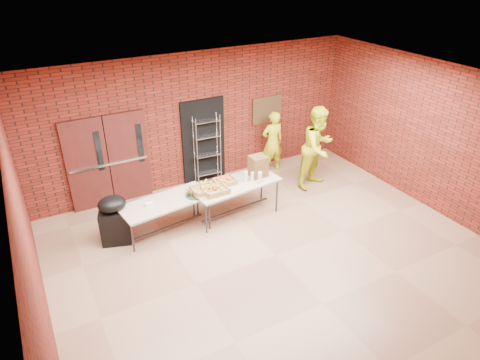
# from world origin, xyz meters

# --- Properties ---
(room) EXTENTS (8.08, 7.08, 3.28)m
(room) POSITION_xyz_m (0.00, 0.00, 1.60)
(room) COLOR #8D664C
(room) RESTS_ON ground
(double_doors) EXTENTS (1.78, 0.12, 2.10)m
(double_doors) POSITION_xyz_m (-2.20, 3.44, 1.05)
(double_doors) COLOR #461A14
(double_doors) RESTS_ON room
(dark_doorway) EXTENTS (1.10, 0.06, 2.10)m
(dark_doorway) POSITION_xyz_m (0.10, 3.46, 1.05)
(dark_doorway) COLOR black
(dark_doorway) RESTS_ON room
(bronze_plaque) EXTENTS (0.85, 0.04, 0.70)m
(bronze_plaque) POSITION_xyz_m (1.90, 3.45, 1.55)
(bronze_plaque) COLOR #452F1B
(bronze_plaque) RESTS_ON room
(wire_rack) EXTENTS (0.65, 0.26, 1.75)m
(wire_rack) POSITION_xyz_m (0.13, 3.32, 0.87)
(wire_rack) COLOR #AFAEB5
(wire_rack) RESTS_ON room
(table_left) EXTENTS (1.90, 0.99, 0.75)m
(table_left) POSITION_xyz_m (-1.53, 1.72, 0.68)
(table_left) COLOR tan
(table_left) RESTS_ON room
(table_right) EXTENTS (1.98, 0.98, 0.79)m
(table_right) POSITION_xyz_m (0.00, 1.63, 0.72)
(table_right) COLOR tan
(table_right) RESTS_ON room
(basket_bananas) EXTENTS (0.47, 0.36, 0.15)m
(basket_bananas) POSITION_xyz_m (-0.75, 1.61, 0.85)
(basket_bananas) COLOR #A07440
(basket_bananas) RESTS_ON table_right
(basket_oranges) EXTENTS (0.44, 0.34, 0.14)m
(basket_oranges) POSITION_xyz_m (-0.20, 1.72, 0.85)
(basket_oranges) COLOR #A07440
(basket_oranges) RESTS_ON table_right
(basket_apples) EXTENTS (0.49, 0.38, 0.15)m
(basket_apples) POSITION_xyz_m (-0.55, 1.46, 0.85)
(basket_apples) COLOR #A07440
(basket_apples) RESTS_ON table_right
(muffin_tray) EXTENTS (0.44, 0.44, 0.11)m
(muffin_tray) POSITION_xyz_m (-0.90, 1.64, 0.80)
(muffin_tray) COLOR #12431F
(muffin_tray) RESTS_ON table_left
(napkin_box) EXTENTS (0.17, 0.11, 0.06)m
(napkin_box) POSITION_xyz_m (-1.87, 1.72, 0.77)
(napkin_box) COLOR silver
(napkin_box) RESTS_ON table_left
(coffee_dispenser) EXTENTS (0.36, 0.32, 0.47)m
(coffee_dispenser) POSITION_xyz_m (0.60, 1.70, 1.02)
(coffee_dispenser) COLOR brown
(coffee_dispenser) RESTS_ON table_right
(cup_stack_front) EXTENTS (0.07, 0.07, 0.21)m
(cup_stack_front) POSITION_xyz_m (0.37, 1.54, 0.89)
(cup_stack_front) COLOR silver
(cup_stack_front) RESTS_ON table_right
(cup_stack_mid) EXTENTS (0.08, 0.08, 0.25)m
(cup_stack_mid) POSITION_xyz_m (0.47, 1.40, 0.91)
(cup_stack_mid) COLOR silver
(cup_stack_mid) RESTS_ON table_right
(cup_stack_back) EXTENTS (0.08, 0.08, 0.23)m
(cup_stack_back) POSITION_xyz_m (0.24, 1.60, 0.90)
(cup_stack_back) COLOR silver
(cup_stack_back) RESTS_ON table_right
(covered_grill) EXTENTS (0.67, 0.61, 1.01)m
(covered_grill) POSITION_xyz_m (-2.53, 1.93, 0.50)
(covered_grill) COLOR black
(covered_grill) RESTS_ON room
(volunteer_woman) EXTENTS (0.62, 0.44, 1.62)m
(volunteer_woman) POSITION_xyz_m (1.86, 3.07, 0.81)
(volunteer_woman) COLOR #C1CA16
(volunteer_woman) RESTS_ON room
(volunteer_man) EXTENTS (1.15, 1.00, 2.01)m
(volunteer_man) POSITION_xyz_m (2.38, 1.90, 1.01)
(volunteer_man) COLOR #C1CA16
(volunteer_man) RESTS_ON room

